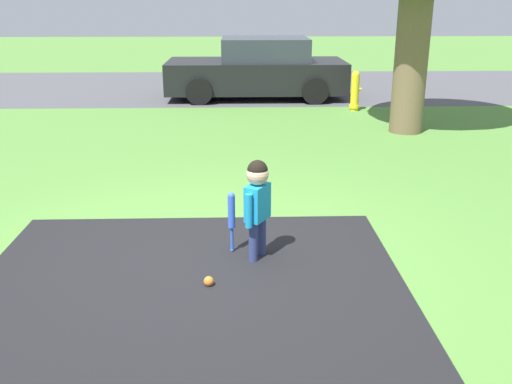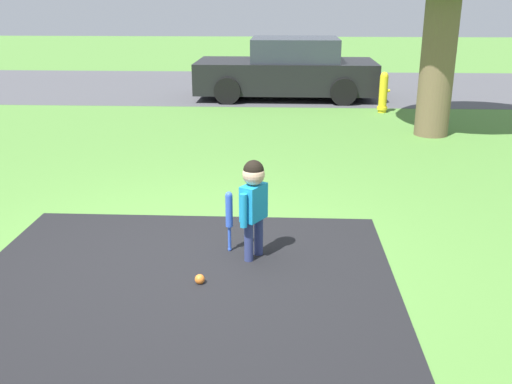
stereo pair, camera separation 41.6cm
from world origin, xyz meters
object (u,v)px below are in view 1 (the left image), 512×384
at_px(baseball_bat, 232,214).
at_px(parked_car, 258,70).
at_px(sports_ball, 209,281).
at_px(child, 257,196).
at_px(fire_hydrant, 355,91).

bearing_deg(baseball_bat, parked_car, 86.37).
relative_size(baseball_bat, sports_ball, 7.04).
height_order(child, parked_car, parked_car).
bearing_deg(sports_ball, child, 51.37).
distance_m(child, sports_ball, 0.85).
height_order(baseball_bat, fire_hydrant, fire_hydrant).
bearing_deg(baseball_bat, fire_hydrant, 70.12).
distance_m(baseball_bat, sports_ball, 0.74).
distance_m(sports_ball, parked_car, 9.15).
distance_m(baseball_bat, fire_hydrant, 7.18).
bearing_deg(fire_hydrant, child, -107.83).
relative_size(baseball_bat, parked_car, 0.14).
bearing_deg(child, baseball_bat, 91.21).
height_order(child, sports_ball, child).
relative_size(fire_hydrant, parked_car, 0.20).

